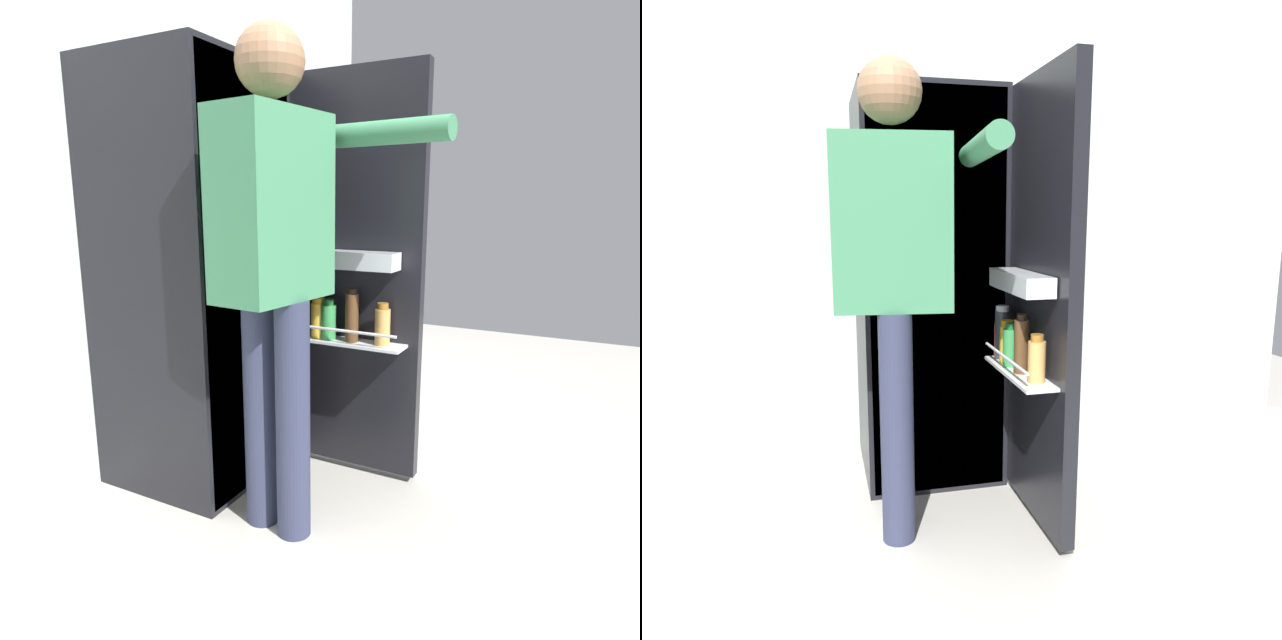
{
  "view_description": "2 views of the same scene",
  "coord_description": "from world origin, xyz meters",
  "views": [
    {
      "loc": [
        -1.72,
        -0.96,
        1.17
      ],
      "look_at": [
        0.06,
        -0.02,
        0.73
      ],
      "focal_mm": 30.2,
      "sensor_mm": 36.0,
      "label": 1
    },
    {
      "loc": [
        -0.47,
        -2.03,
        1.18
      ],
      "look_at": [
        0.02,
        -0.04,
        0.81
      ],
      "focal_mm": 32.44,
      "sensor_mm": 36.0,
      "label": 2
    }
  ],
  "objects": [
    {
      "name": "person",
      "position": [
        -0.2,
        0.01,
        1.03
      ],
      "size": [
        0.55,
        0.76,
        1.71
      ],
      "color": "#2D334C",
      "rests_on": "ground_plane"
    },
    {
      "name": "refrigerator",
      "position": [
        0.03,
        0.5,
        0.85
      ],
      "size": [
        0.66,
        1.19,
        1.7
      ],
      "color": "black",
      "rests_on": "ground_plane"
    },
    {
      "name": "kitchen_wall",
      "position": [
        0.0,
        0.9,
        1.35
      ],
      "size": [
        4.4,
        0.1,
        2.7
      ],
      "primitive_type": "cube",
      "color": "beige",
      "rests_on": "ground_plane"
    },
    {
      "name": "ground_plane",
      "position": [
        0.0,
        0.0,
        0.0
      ],
      "size": [
        6.61,
        6.61,
        0.0
      ],
      "primitive_type": "plane",
      "color": "#B7B2A8"
    }
  ]
}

